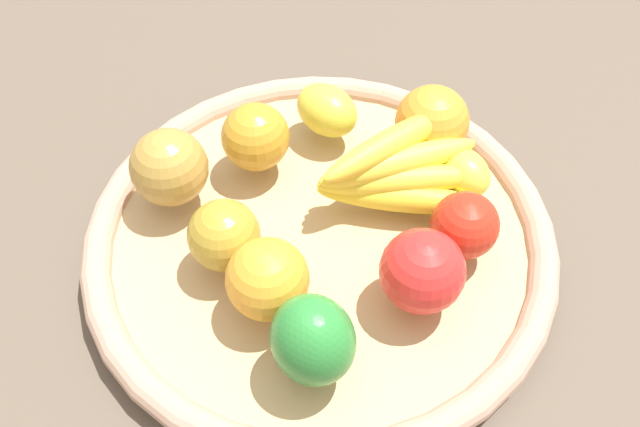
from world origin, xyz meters
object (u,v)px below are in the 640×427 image
object	(u,v)px
lemon_1	(327,110)
orange_1	(267,279)
apple_3	(256,137)
banana_bunch	(398,171)
apple_0	(422,271)
apple_4	(169,167)
apple_2	(224,235)
orange_0	(432,122)
apple_1	(465,225)
lemon_0	(464,172)
bell_pepper	(313,340)

from	to	relation	value
lemon_1	orange_1	world-z (taller)	orange_1
apple_3	banana_bunch	world-z (taller)	apple_3
apple_0	apple_4	distance (m)	0.27
apple_2	lemon_1	world-z (taller)	apple_2
orange_0	orange_1	bearing A→B (deg)	-8.65
orange_1	orange_0	world-z (taller)	orange_0
apple_3	lemon_1	bearing A→B (deg)	155.02
apple_1	lemon_0	bearing A→B (deg)	-156.93
apple_3	banana_bunch	size ratio (longest dim) A/B	0.43
lemon_1	bell_pepper	bearing A→B (deg)	28.64
apple_4	orange_1	distance (m)	0.17
banana_bunch	apple_2	distance (m)	0.18
apple_0	orange_0	distance (m)	0.19
apple_0	orange_1	world-z (taller)	apple_0
orange_0	lemon_1	bearing A→B (deg)	-74.31
apple_3	apple_0	distance (m)	0.23
bell_pepper	apple_4	bearing A→B (deg)	-3.71
apple_4	apple_1	size ratio (longest dim) A/B	1.21
banana_bunch	apple_2	bearing A→B (deg)	-33.11
lemon_0	apple_1	distance (m)	0.08
lemon_1	apple_1	xyz separation A→B (m)	(0.07, 0.19, 0.01)
apple_0	orange_0	xyz separation A→B (m)	(-0.17, -0.07, 0.00)
bell_pepper	lemon_0	distance (m)	0.25
apple_2	lemon_1	distance (m)	0.20
banana_bunch	lemon_0	distance (m)	0.07
lemon_1	orange_0	size ratio (longest dim) A/B	0.94
apple_0	orange_1	distance (m)	0.14
lemon_1	apple_1	bearing A→B (deg)	69.48
lemon_0	apple_4	world-z (taller)	apple_4
apple_0	orange_0	bearing A→B (deg)	-157.11
lemon_1	orange_1	size ratio (longest dim) A/B	0.99
lemon_0	lemon_1	world-z (taller)	lemon_1
apple_2	lemon_0	xyz separation A→B (m)	(-0.20, 0.15, -0.01)
lemon_0	orange_1	size ratio (longest dim) A/B	0.82
apple_1	apple_3	bearing A→B (deg)	-87.91
apple_0	apple_2	bearing A→B (deg)	-72.08
orange_1	apple_1	bearing A→B (deg)	140.47
lemon_0	apple_0	bearing A→B (deg)	8.02
orange_1	banana_bunch	bearing A→B (deg)	167.71
apple_3	apple_4	world-z (taller)	apple_4
apple_2	apple_4	xyz separation A→B (m)	(-0.04, -0.09, 0.00)
orange_1	orange_0	bearing A→B (deg)	171.35
orange_1	bell_pepper	bearing A→B (deg)	64.08
apple_2	lemon_0	size ratio (longest dim) A/B	1.11
apple_0	apple_1	size ratio (longest dim) A/B	1.18
apple_0	banana_bunch	distance (m)	0.12
apple_3	bell_pepper	size ratio (longest dim) A/B	0.84
banana_bunch	apple_4	bearing A→B (deg)	-58.92
bell_pepper	apple_2	world-z (taller)	bell_pepper
apple_4	apple_3	bearing A→B (deg)	150.28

